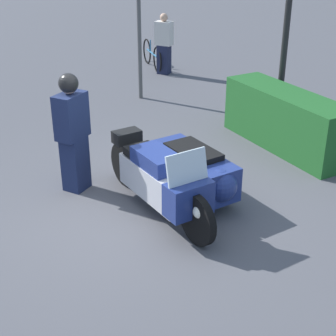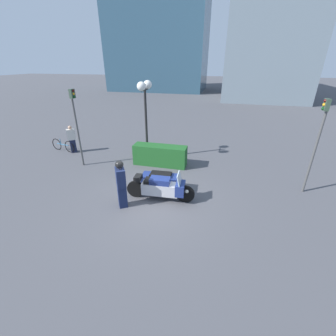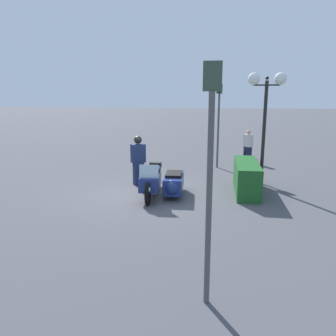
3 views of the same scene
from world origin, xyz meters
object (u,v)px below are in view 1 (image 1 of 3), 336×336
officer_rider (73,130)px  hedge_bush_curbside (286,120)px  pedestrian_bystander (164,44)px  bicycle_parked (152,55)px  police_motorcycle (180,175)px

officer_rider → hedge_bush_curbside: size_ratio=0.68×
hedge_bush_curbside → pedestrian_bystander: pedestrian_bystander is taller
bicycle_parked → pedestrian_bystander: bearing=10.5°
officer_rider → bicycle_parked: size_ratio=1.06×
hedge_bush_curbside → bicycle_parked: hedge_bush_curbside is taller
officer_rider → bicycle_parked: officer_rider is taller
police_motorcycle → bicycle_parked: size_ratio=1.53×
officer_rider → hedge_bush_curbside: (0.32, 3.80, -0.44)m
police_motorcycle → pedestrian_bystander: size_ratio=1.67×
police_motorcycle → pedestrian_bystander: 6.99m
pedestrian_bystander → bicycle_parked: (-0.70, 0.01, -0.44)m
pedestrian_bystander → bicycle_parked: pedestrian_bystander is taller
police_motorcycle → bicycle_parked: police_motorcycle is taller
police_motorcycle → pedestrian_bystander: (-6.22, 3.18, 0.30)m
police_motorcycle → pedestrian_bystander: pedestrian_bystander is taller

